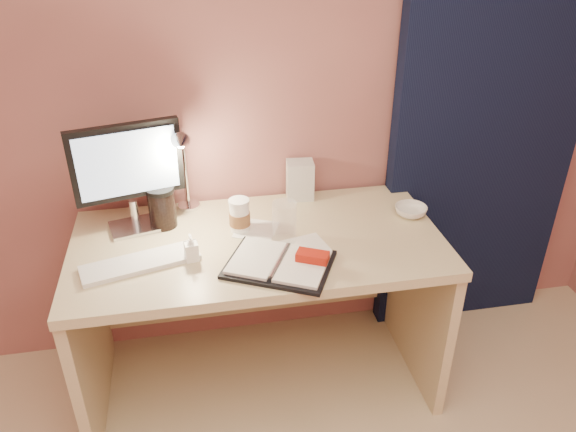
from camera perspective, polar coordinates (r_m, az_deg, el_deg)
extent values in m
plane|color=#B06A66|center=(2.25, -4.75, 13.93)|extent=(3.50, 0.00, 3.50)
cube|color=black|center=(2.57, 19.98, 10.75)|extent=(0.85, 0.08, 2.20)
cube|color=#C0B088|center=(2.14, -3.03, -2.86)|extent=(1.40, 0.70, 0.04)
cube|color=#C0B088|center=(2.39, -19.51, -11.73)|extent=(0.04, 0.66, 0.69)
cube|color=#C0B088|center=(2.51, 12.92, -8.27)|extent=(0.04, 0.66, 0.69)
cube|color=#C0B088|center=(2.58, -3.87, -4.77)|extent=(1.32, 0.03, 0.55)
cube|color=silver|center=(2.27, -15.13, -1.02)|extent=(0.23, 0.19, 0.01)
cylinder|color=silver|center=(2.24, -15.33, 0.31)|extent=(0.03, 0.03, 0.11)
cube|color=black|center=(2.15, -16.10, 5.42)|extent=(0.40, 0.13, 0.29)
cube|color=#ABC7E9|center=(2.12, -16.31, 5.12)|extent=(0.35, 0.09, 0.24)
cube|color=silver|center=(2.05, -14.74, -4.60)|extent=(0.43, 0.22, 0.02)
cube|color=black|center=(1.97, -0.90, -4.95)|extent=(0.44, 0.40, 0.01)
cube|color=white|center=(1.99, -3.30, -4.25)|extent=(0.24, 0.28, 0.01)
cube|color=white|center=(1.95, 1.55, -5.06)|extent=(0.24, 0.28, 0.01)
cube|color=#AE260E|center=(1.96, 2.51, -4.13)|extent=(0.12, 0.10, 0.03)
cube|color=white|center=(2.08, 1.91, -3.13)|extent=(0.18, 0.18, 0.00)
cube|color=white|center=(2.19, -3.24, -1.40)|extent=(0.20, 0.20, 0.00)
cylinder|color=white|center=(2.16, -4.94, -0.03)|extent=(0.07, 0.07, 0.12)
cylinder|color=brown|center=(2.17, -4.93, -0.24)|extent=(0.08, 0.08, 0.05)
cylinder|color=white|center=(2.13, -5.01, 1.51)|extent=(0.08, 0.08, 0.01)
cylinder|color=white|center=(2.08, -0.37, -0.63)|extent=(0.09, 0.09, 0.16)
imported|color=silver|center=(2.33, 12.37, 0.51)|extent=(0.14, 0.14, 0.04)
imported|color=white|center=(2.01, -9.81, -3.17)|extent=(0.05, 0.05, 0.10)
cylinder|color=black|center=(2.23, -12.66, 0.71)|extent=(0.10, 0.10, 0.15)
cube|color=silver|center=(2.38, 1.23, 3.68)|extent=(0.12, 0.10, 0.17)
cylinder|color=silver|center=(2.37, -10.02, 1.02)|extent=(0.09, 0.09, 0.01)
cylinder|color=silver|center=(2.30, -10.40, 4.90)|extent=(0.01, 0.01, 0.34)
cone|color=silver|center=(2.08, -10.54, 7.22)|extent=(0.07, 0.06, 0.07)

